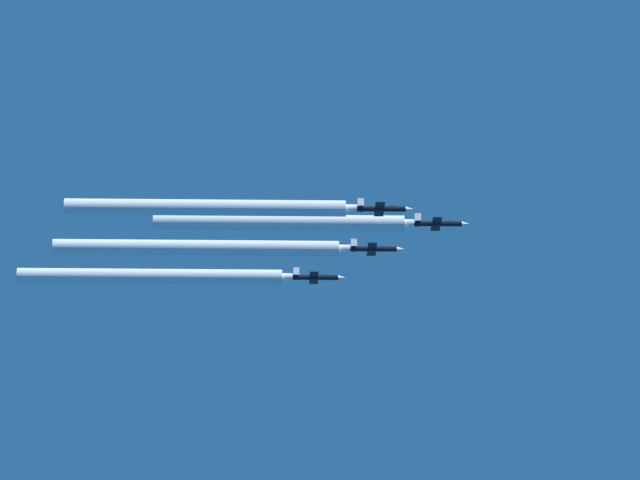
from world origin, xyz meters
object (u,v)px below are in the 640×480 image
at_px(jet_lead, 440,224).
at_px(jet_right_wingman, 383,209).
at_px(jet_left_wingman, 376,249).
at_px(jet_outer_left, 317,277).

xyz_separation_m(jet_lead, jet_right_wingman, (11.58, -11.71, -1.34)).
bearing_deg(jet_left_wingman, jet_outer_left, -138.41).
distance_m(jet_lead, jet_right_wingman, 16.53).
bearing_deg(jet_left_wingman, jet_lead, 48.36).
relative_size(jet_left_wingman, jet_right_wingman, 1.00).
bearing_deg(jet_left_wingman, jet_right_wingman, 1.29).
distance_m(jet_right_wingman, jet_outer_left, 37.32).
height_order(jet_right_wingman, jet_outer_left, jet_right_wingman).
height_order(jet_lead, jet_outer_left, jet_lead).
height_order(jet_lead, jet_left_wingman, jet_lead).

